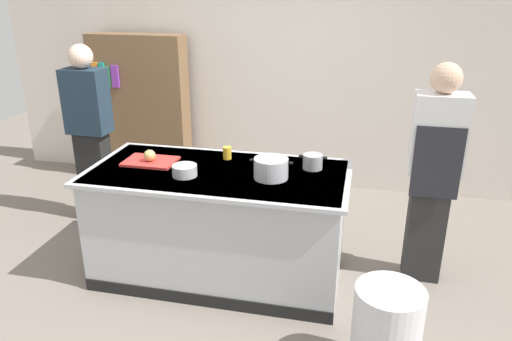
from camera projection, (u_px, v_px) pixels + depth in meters
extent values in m
plane|color=slate|center=(221.00, 273.00, 4.01)|extent=(10.00, 10.00, 0.00)
cube|color=silver|center=(272.00, 53.00, 5.37)|extent=(6.40, 0.12, 3.00)
cube|color=#B7BABF|center=(220.00, 224.00, 3.85)|extent=(1.90, 0.90, 0.90)
cube|color=#B7BABF|center=(218.00, 173.00, 3.69)|extent=(1.98, 0.98, 0.03)
cube|color=black|center=(203.00, 301.00, 3.58)|extent=(1.90, 0.01, 0.10)
cube|color=red|center=(150.00, 161.00, 3.85)|extent=(0.40, 0.28, 0.02)
sphere|color=tan|center=(150.00, 156.00, 3.81)|extent=(0.09, 0.09, 0.09)
cylinder|color=#B7BABF|center=(271.00, 168.00, 3.53)|extent=(0.25, 0.25, 0.15)
cube|color=black|center=(252.00, 160.00, 3.54)|extent=(0.04, 0.02, 0.01)
cube|color=black|center=(290.00, 163.00, 3.48)|extent=(0.04, 0.02, 0.01)
cylinder|color=#99999E|center=(313.00, 162.00, 3.71)|extent=(0.15, 0.15, 0.11)
cube|color=black|center=(301.00, 156.00, 3.72)|extent=(0.04, 0.02, 0.01)
cube|color=black|center=(325.00, 158.00, 3.68)|extent=(0.04, 0.02, 0.01)
cylinder|color=#B7BABF|center=(185.00, 171.00, 3.58)|extent=(0.18, 0.18, 0.08)
cylinder|color=yellow|center=(227.00, 153.00, 3.92)|extent=(0.07, 0.07, 0.10)
cylinder|color=silver|center=(386.00, 334.00, 2.87)|extent=(0.40, 0.40, 0.61)
cube|color=#262626|center=(426.00, 226.00, 3.82)|extent=(0.28, 0.20, 0.90)
cube|color=silver|center=(439.00, 134.00, 3.55)|extent=(0.38, 0.24, 0.60)
sphere|color=#D3AA8C|center=(447.00, 78.00, 3.40)|extent=(0.22, 0.22, 0.22)
cube|color=#232328|center=(437.00, 163.00, 3.50)|extent=(0.34, 0.02, 0.54)
cube|color=black|center=(96.00, 176.00, 4.79)|extent=(0.28, 0.20, 0.90)
cube|color=#1D2D3C|center=(86.00, 101.00, 4.52)|extent=(0.38, 0.24, 0.60)
sphere|color=beige|center=(80.00, 56.00, 4.37)|extent=(0.22, 0.22, 0.22)
cube|color=brown|center=(141.00, 110.00, 5.64)|extent=(1.10, 0.28, 1.70)
cube|color=orange|center=(96.00, 74.00, 5.43)|extent=(0.07, 0.03, 0.27)
cube|color=teal|center=(102.00, 75.00, 5.42)|extent=(0.06, 0.03, 0.27)
cube|color=green|center=(108.00, 77.00, 5.41)|extent=(0.06, 0.03, 0.22)
cube|color=purple|center=(115.00, 76.00, 5.39)|extent=(0.08, 0.03, 0.25)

